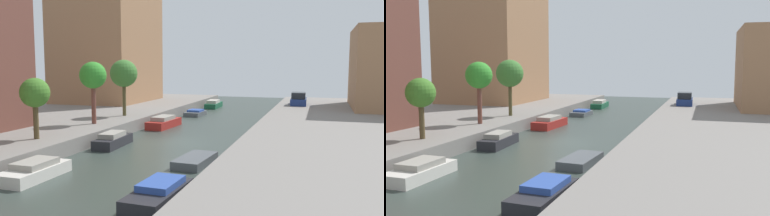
% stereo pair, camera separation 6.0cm
% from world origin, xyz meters
% --- Properties ---
extents(ground_plane, '(84.00, 84.00, 0.00)m').
position_xyz_m(ground_plane, '(0.00, 0.00, 0.00)').
color(ground_plane, '#333D38').
extents(quay_left, '(20.00, 64.00, 1.00)m').
position_xyz_m(quay_left, '(-15.00, 0.00, 0.50)').
color(quay_left, gray).
rests_on(quay_left, ground_plane).
extents(apartment_tower_far, '(10.00, 12.00, 24.08)m').
position_xyz_m(apartment_tower_far, '(-16.00, 18.62, 13.04)').
color(apartment_tower_far, '#9E704C').
rests_on(apartment_tower_far, quay_left).
extents(street_tree_2, '(1.87, 1.87, 3.88)m').
position_xyz_m(street_tree_2, '(-7.25, -6.33, 3.88)').
color(street_tree_2, '#4F4026').
rests_on(street_tree_2, quay_left).
extents(street_tree_3, '(2.12, 2.12, 4.91)m').
position_xyz_m(street_tree_3, '(-7.25, 0.54, 4.76)').
color(street_tree_3, brown).
rests_on(street_tree_3, quay_left).
extents(street_tree_4, '(2.49, 2.49, 5.12)m').
position_xyz_m(street_tree_4, '(-7.25, 5.78, 4.82)').
color(street_tree_4, '#4D4628').
rests_on(street_tree_4, quay_left).
extents(parked_car, '(1.86, 4.09, 1.47)m').
position_xyz_m(parked_car, '(7.41, 20.66, 1.61)').
color(parked_car, navy).
rests_on(parked_car, quay_right).
extents(moored_boat_left_1, '(1.72, 3.95, 0.93)m').
position_xyz_m(moored_boat_left_1, '(-3.69, -11.01, 0.40)').
color(moored_boat_left_1, beige).
rests_on(moored_boat_left_1, ground_plane).
extents(moored_boat_left_2, '(1.60, 3.93, 1.01)m').
position_xyz_m(moored_boat_left_2, '(-3.85, -2.64, 0.43)').
color(moored_boat_left_2, '#232328').
rests_on(moored_boat_left_2, ground_plane).
extents(moored_boat_left_3, '(1.88, 4.54, 1.05)m').
position_xyz_m(moored_boat_left_3, '(-3.61, 6.37, 0.45)').
color(moored_boat_left_3, maroon).
rests_on(moored_boat_left_3, ground_plane).
extents(moored_boat_left_4, '(1.83, 3.21, 0.66)m').
position_xyz_m(moored_boat_left_4, '(-3.39, 15.28, 0.29)').
color(moored_boat_left_4, '#4C5156').
rests_on(moored_boat_left_4, ground_plane).
extents(moored_boat_left_5, '(1.57, 4.43, 1.01)m').
position_xyz_m(moored_boat_left_5, '(-3.53, 23.75, 0.43)').
color(moored_boat_left_5, '#195638').
rests_on(moored_boat_left_5, ground_plane).
extents(moored_boat_right_1, '(1.80, 4.02, 0.95)m').
position_xyz_m(moored_boat_right_1, '(3.71, -12.60, 0.41)').
color(moored_boat_right_1, '#232328').
rests_on(moored_boat_right_1, ground_plane).
extents(moored_boat_right_2, '(1.85, 3.58, 0.47)m').
position_xyz_m(moored_boat_right_2, '(3.16, -5.80, 0.24)').
color(moored_boat_right_2, '#4C5156').
rests_on(moored_boat_right_2, ground_plane).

